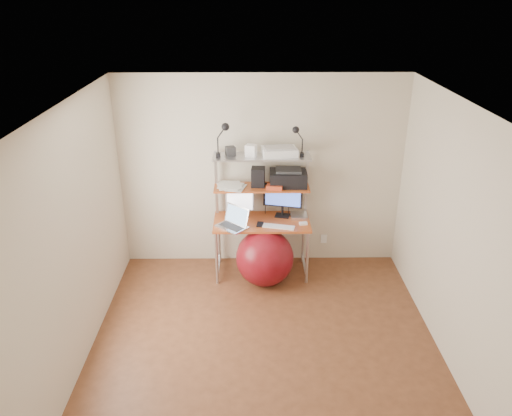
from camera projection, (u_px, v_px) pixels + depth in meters
The scene contains 20 objects.
room at pixel (265, 238), 4.71m from camera, with size 3.60×3.60×3.60m.
computer_desk at pixel (262, 203), 6.20m from camera, with size 1.20×0.60×1.57m.
wall_outlet at pixel (324, 239), 6.74m from camera, with size 0.08×0.01×0.12m, color white.
monitor_silver at pixel (240, 202), 6.25m from camera, with size 0.36×0.14×0.40m.
monitor_black at pixel (283, 198), 6.28m from camera, with size 0.49×0.18×0.50m.
laptop at pixel (234, 222), 6.07m from camera, with size 0.46×0.46×0.32m.
keyboard at pixel (279, 227), 6.07m from camera, with size 0.39×0.11×0.01m, color white.
mouse at pixel (303, 223), 6.14m from camera, with size 0.10×0.06×0.03m, color white.
mac_mini at pixel (299, 216), 6.32m from camera, with size 0.21×0.21×0.04m, color silver.
phone at pixel (260, 224), 6.13m from camera, with size 0.08×0.14×0.01m, color black.
printer at pixel (288, 178), 6.18m from camera, with size 0.46×0.32×0.22m.
nas_cube at pixel (258, 177), 6.15m from camera, with size 0.16×0.16×0.24m, color black.
red_box at pixel (275, 187), 6.10m from camera, with size 0.20×0.13×0.05m, color #BC3B1E.
scanner at pixel (279, 151), 6.01m from camera, with size 0.45×0.32×0.11m.
box_white at pixel (251, 151), 5.97m from camera, with size 0.12×0.10×0.14m, color white.
box_grey at pixel (230, 151), 6.01m from camera, with size 0.11×0.11×0.11m, color #2F2F31.
clip_lamp_left at pixel (224, 132), 5.83m from camera, with size 0.17×0.09×0.42m.
clip_lamp_right at pixel (297, 135), 5.87m from camera, with size 0.15×0.08×0.37m.
exercise_ball at pixel (265, 258), 6.16m from camera, with size 0.72×0.72×0.72m, color maroon.
paper_stack at pixel (231, 186), 6.17m from camera, with size 0.39×0.40×0.02m.
Camera 1 is at (-0.14, -4.18, 3.44)m, focal length 35.00 mm.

